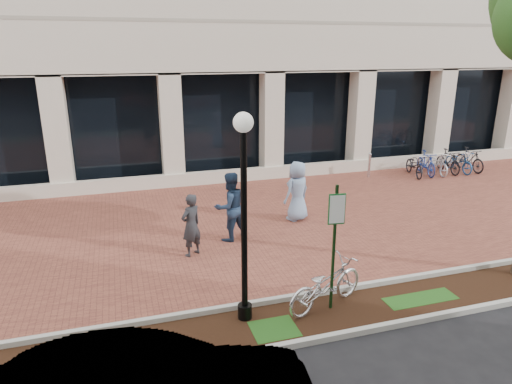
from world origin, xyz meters
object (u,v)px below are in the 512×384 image
object	(u,v)px
parking_sign	(335,233)
locked_bicycle	(326,284)
pedestrian_right	(297,191)
bike_rack_cluster	(442,162)
bollard	(369,165)
pedestrian_left	(191,225)
pedestrian_mid	(230,207)
lamppost	(244,209)

from	to	relation	value
parking_sign	locked_bicycle	xyz separation A→B (m)	(-0.08, 0.11, -1.15)
parking_sign	pedestrian_right	bearing A→B (deg)	83.05
bike_rack_cluster	bollard	bearing A→B (deg)	-178.44
pedestrian_left	bollard	distance (m)	9.69
locked_bicycle	bollard	size ratio (longest dim) A/B	1.92
locked_bicycle	bollard	world-z (taller)	locked_bicycle
bollard	bike_rack_cluster	bearing A→B (deg)	-6.63
parking_sign	bollard	world-z (taller)	parking_sign
bollard	bike_rack_cluster	xyz separation A→B (m)	(3.25, -0.38, -0.05)
pedestrian_left	pedestrian_right	distance (m)	3.84
bollard	pedestrian_mid	bearing A→B (deg)	-146.99
pedestrian_mid	lamppost	bearing A→B (deg)	62.13
bollard	lamppost	bearing A→B (deg)	-132.37
locked_bicycle	pedestrian_left	world-z (taller)	pedestrian_left
pedestrian_right	bollard	distance (m)	5.93
pedestrian_left	pedestrian_right	size ratio (longest dim) A/B	0.89
locked_bicycle	pedestrian_left	bearing A→B (deg)	13.89
parking_sign	pedestrian_mid	xyz separation A→B (m)	(-1.11, 4.03, -0.70)
locked_bicycle	pedestrian_mid	world-z (taller)	pedestrian_mid
pedestrian_left	bike_rack_cluster	bearing A→B (deg)	169.94
parking_sign	bike_rack_cluster	distance (m)	12.31
locked_bicycle	bike_rack_cluster	size ratio (longest dim) A/B	0.56
pedestrian_left	bike_rack_cluster	world-z (taller)	pedestrian_left
pedestrian_left	bike_rack_cluster	distance (m)	12.40
locked_bicycle	bike_rack_cluster	bearing A→B (deg)	-69.22
parking_sign	pedestrian_mid	distance (m)	4.23
pedestrian_right	bollard	bearing A→B (deg)	-166.23
pedestrian_right	pedestrian_mid	bearing A→B (deg)	-3.63
locked_bicycle	pedestrian_mid	size ratio (longest dim) A/B	1.02
pedestrian_left	pedestrian_mid	size ratio (longest dim) A/B	0.85
parking_sign	pedestrian_left	bearing A→B (deg)	131.44
locked_bicycle	pedestrian_left	size ratio (longest dim) A/B	1.20
pedestrian_mid	pedestrian_right	bearing A→B (deg)	-177.30
pedestrian_left	bike_rack_cluster	size ratio (longest dim) A/B	0.47
locked_bicycle	bollard	distance (m)	10.34
bike_rack_cluster	pedestrian_mid	bearing A→B (deg)	-149.70
locked_bicycle	pedestrian_mid	xyz separation A→B (m)	(-1.03, 3.92, 0.45)
pedestrian_right	parking_sign	bearing A→B (deg)	51.70
pedestrian_right	lamppost	bearing A→B (deg)	33.30
pedestrian_mid	parking_sign	bearing A→B (deg)	87.36
pedestrian_left	bollard	bearing A→B (deg)	179.56
lamppost	pedestrian_mid	distance (m)	4.12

